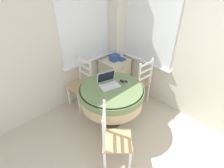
% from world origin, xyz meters
% --- Properties ---
extents(corner_room_shell, '(4.16, 4.72, 2.55)m').
position_xyz_m(corner_room_shell, '(1.07, 1.80, 1.28)').
color(corner_room_shell, beige).
rests_on(corner_room_shell, ground_plane).
extents(round_dining_table, '(1.06, 1.06, 0.76)m').
position_xyz_m(round_dining_table, '(0.76, 1.83, 0.62)').
color(round_dining_table, '#4C3D2D').
rests_on(round_dining_table, ground_plane).
extents(laptop, '(0.37, 0.33, 0.22)m').
position_xyz_m(laptop, '(0.77, 1.92, 0.81)').
color(laptop, silver).
rests_on(laptop, round_dining_table).
extents(computer_mouse, '(0.06, 0.09, 0.04)m').
position_xyz_m(computer_mouse, '(0.99, 1.82, 0.78)').
color(computer_mouse, black).
rests_on(computer_mouse, round_dining_table).
extents(cell_phone, '(0.07, 0.12, 0.01)m').
position_xyz_m(cell_phone, '(1.04, 1.78, 0.77)').
color(cell_phone, '#B2B7BC').
rests_on(cell_phone, round_dining_table).
extents(dining_chair_near_back_window, '(0.41, 0.41, 1.00)m').
position_xyz_m(dining_chair_near_back_window, '(0.69, 2.62, 0.47)').
color(dining_chair_near_back_window, tan).
rests_on(dining_chair_near_back_window, ground_plane).
extents(dining_chair_near_right_window, '(0.41, 0.40, 1.00)m').
position_xyz_m(dining_chair_near_right_window, '(1.54, 1.88, 0.47)').
color(dining_chair_near_right_window, tan).
rests_on(dining_chair_near_right_window, ground_plane).
extents(dining_chair_camera_near, '(0.54, 0.54, 1.00)m').
position_xyz_m(dining_chair_camera_near, '(0.24, 1.24, 0.47)').
color(dining_chair_camera_near, tan).
rests_on(dining_chair_camera_near, ground_plane).
extents(corner_cabinet, '(0.59, 0.50, 0.72)m').
position_xyz_m(corner_cabinet, '(1.57, 2.59, 0.36)').
color(corner_cabinet, beige).
rests_on(corner_cabinet, ground_plane).
extents(storage_box, '(0.17, 0.15, 0.13)m').
position_xyz_m(storage_box, '(1.52, 2.56, 0.79)').
color(storage_box, '#2D4C93').
rests_on(storage_box, corner_cabinet).
extents(book_on_cabinet, '(0.14, 0.22, 0.02)m').
position_xyz_m(book_on_cabinet, '(1.66, 2.51, 0.73)').
color(book_on_cabinet, '#33478C').
rests_on(book_on_cabinet, corner_cabinet).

